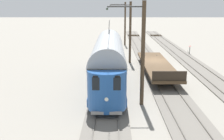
# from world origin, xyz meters

# --- Properties ---
(ground_plane) EXTENTS (220.00, 220.00, 0.00)m
(ground_plane) POSITION_xyz_m (0.00, 0.00, 0.00)
(ground_plane) COLOR gray
(track_streetcar_siding) EXTENTS (2.80, 80.00, 0.18)m
(track_streetcar_siding) POSITION_xyz_m (-4.96, -0.31, 0.05)
(track_streetcar_siding) COLOR #666059
(track_streetcar_siding) RESTS_ON ground
(track_adjacent_siding) EXTENTS (2.80, 80.00, 0.18)m
(track_adjacent_siding) POSITION_xyz_m (0.00, -0.31, 0.05)
(track_adjacent_siding) COLOR #666059
(track_adjacent_siding) RESTS_ON ground
(track_third_siding) EXTENTS (2.80, 80.00, 0.18)m
(track_third_siding) POSITION_xyz_m (4.96, -0.31, 0.05)
(track_third_siding) COLOR #666059
(track_third_siding) RESTS_ON ground
(vintage_streetcar) EXTENTS (2.65, 15.58, 5.12)m
(vintage_streetcar) POSITION_xyz_m (4.96, 5.98, 2.25)
(vintage_streetcar) COLOR #1E4C93
(vintage_streetcar) RESTS_ON ground
(flatcar_adjacent) EXTENTS (2.80, 13.10, 1.60)m
(flatcar_adjacent) POSITION_xyz_m (0.00, 1.87, 0.86)
(flatcar_adjacent) COLOR brown
(flatcar_adjacent) RESTS_ON ground
(catenary_pole_foreground) EXTENTS (2.68, 0.28, 7.29)m
(catenary_pole_foreground) POSITION_xyz_m (2.57, -17.41, 3.80)
(catenary_pole_foreground) COLOR #423323
(catenary_pole_foreground) RESTS_ON ground
(catenary_pole_mid_near) EXTENTS (2.68, 0.28, 7.29)m
(catenary_pole_mid_near) POSITION_xyz_m (2.57, -3.31, 3.80)
(catenary_pole_mid_near) COLOR #423323
(catenary_pole_mid_near) RESTS_ON ground
(catenary_pole_mid_far) EXTENTS (2.68, 0.28, 7.29)m
(catenary_pole_mid_far) POSITION_xyz_m (2.57, 10.80, 3.80)
(catenary_pole_mid_far) COLOR #423323
(catenary_pole_mid_far) RESTS_ON ground
(overhead_wire_run) EXTENTS (2.48, 32.21, 0.18)m
(overhead_wire_run) POSITION_xyz_m (4.90, -3.96, 6.75)
(overhead_wire_run) COLOR black
(overhead_wire_run) RESTS_ON ground
(switch_stand) EXTENTS (0.50, 0.30, 1.24)m
(switch_stand) POSITION_xyz_m (-6.23, -8.39, 0.70)
(switch_stand) COLOR black
(switch_stand) RESTS_ON ground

